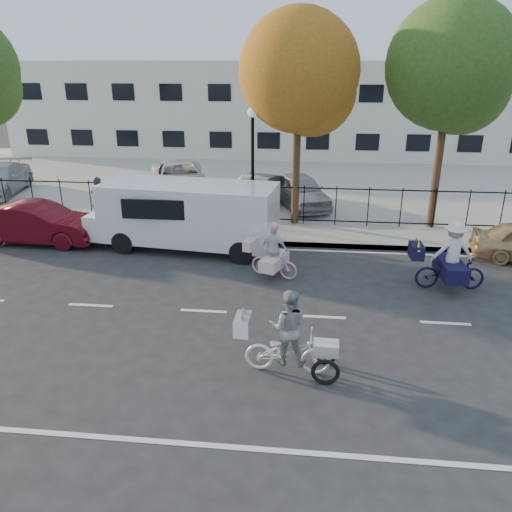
# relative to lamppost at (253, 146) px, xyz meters

# --- Properties ---
(ground) EXTENTS (120.00, 120.00, 0.00)m
(ground) POSITION_rel_lamppost_xyz_m (-0.50, -6.80, -3.11)
(ground) COLOR #333334
(road_markings) EXTENTS (60.00, 9.52, 0.01)m
(road_markings) POSITION_rel_lamppost_xyz_m (-0.50, -6.80, -3.11)
(road_markings) COLOR silver
(road_markings) RESTS_ON ground
(curb) EXTENTS (60.00, 0.10, 0.15)m
(curb) POSITION_rel_lamppost_xyz_m (-0.50, -1.75, -3.04)
(curb) COLOR #A8A399
(curb) RESTS_ON ground
(sidewalk) EXTENTS (60.00, 2.20, 0.15)m
(sidewalk) POSITION_rel_lamppost_xyz_m (-0.50, -0.70, -3.04)
(sidewalk) COLOR #A8A399
(sidewalk) RESTS_ON ground
(parking_lot) EXTENTS (60.00, 15.60, 0.15)m
(parking_lot) POSITION_rel_lamppost_xyz_m (-0.50, 8.20, -3.04)
(parking_lot) COLOR #A8A399
(parking_lot) RESTS_ON ground
(iron_fence) EXTENTS (58.00, 0.06, 1.50)m
(iron_fence) POSITION_rel_lamppost_xyz_m (-0.50, 0.40, -2.21)
(iron_fence) COLOR black
(iron_fence) RESTS_ON sidewalk
(building) EXTENTS (34.00, 10.00, 6.00)m
(building) POSITION_rel_lamppost_xyz_m (-0.50, 18.20, -0.11)
(building) COLOR silver
(building) RESTS_ON ground
(lamppost) EXTENTS (0.36, 0.36, 4.33)m
(lamppost) POSITION_rel_lamppost_xyz_m (0.00, 0.00, 0.00)
(lamppost) COLOR black
(lamppost) RESTS_ON sidewalk
(street_sign) EXTENTS (0.85, 0.06, 1.80)m
(street_sign) POSITION_rel_lamppost_xyz_m (-2.35, 0.00, -1.70)
(street_sign) COLOR black
(street_sign) RESTS_ON sidewalk
(zebra_trike) EXTENTS (2.13, 0.82, 1.83)m
(zebra_trike) POSITION_rel_lamppost_xyz_m (1.76, -9.21, -2.41)
(zebra_trike) COLOR white
(zebra_trike) RESTS_ON ground
(unicorn_bike) EXTENTS (1.71, 1.25, 1.70)m
(unicorn_bike) POSITION_rel_lamppost_xyz_m (1.10, -4.42, -2.49)
(unicorn_bike) COLOR #E5AEC2
(unicorn_bike) RESTS_ON ground
(bull_bike) EXTENTS (2.12, 1.45, 1.97)m
(bull_bike) POSITION_rel_lamppost_xyz_m (6.02, -4.70, -2.33)
(bull_bike) COLOR black
(bull_bike) RESTS_ON ground
(white_van) EXTENTS (6.48, 2.78, 2.23)m
(white_van) POSITION_rel_lamppost_xyz_m (-1.98, -2.30, -1.88)
(white_van) COLOR white
(white_van) RESTS_ON ground
(red_sedan) EXTENTS (4.36, 1.66, 1.42)m
(red_sedan) POSITION_rel_lamppost_xyz_m (-7.26, -2.30, -2.40)
(red_sedan) COLOR #500913
(red_sedan) RESTS_ON ground
(pedestrian) EXTENTS (0.64, 0.42, 1.73)m
(pedestrian) POSITION_rel_lamppost_xyz_m (-5.94, -0.05, -2.10)
(pedestrian) COLOR black
(pedestrian) RESTS_ON sidewalk
(lot_car_b) EXTENTS (4.02, 5.80, 1.47)m
(lot_car_b) POSITION_rel_lamppost_xyz_m (-3.95, 4.49, -2.23)
(lot_car_b) COLOR silver
(lot_car_b) RESTS_ON parking_lot
(lot_car_c) EXTENTS (2.64, 4.09, 1.27)m
(lot_car_c) POSITION_rel_lamppost_xyz_m (-0.22, 2.77, -2.33)
(lot_car_c) COLOR #4D5055
(lot_car_c) RESTS_ON parking_lot
(lot_car_d) EXTENTS (3.01, 4.37, 1.38)m
(lot_car_d) POSITION_rel_lamppost_xyz_m (1.72, 2.86, -2.27)
(lot_car_d) COLOR #96979D
(lot_car_d) RESTS_ON parking_lot
(tree_mid) EXTENTS (4.23, 4.23, 7.76)m
(tree_mid) POSITION_rel_lamppost_xyz_m (1.70, 0.56, 2.32)
(tree_mid) COLOR #442D1D
(tree_mid) RESTS_ON ground
(tree_east) EXTENTS (4.39, 4.39, 8.05)m
(tree_east) POSITION_rel_lamppost_xyz_m (6.81, 0.67, 2.53)
(tree_east) COLOR #442D1D
(tree_east) RESTS_ON ground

